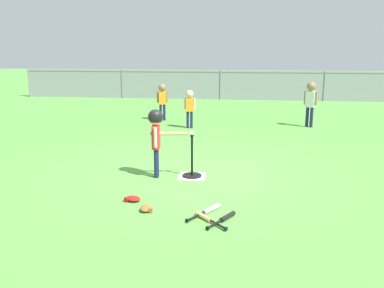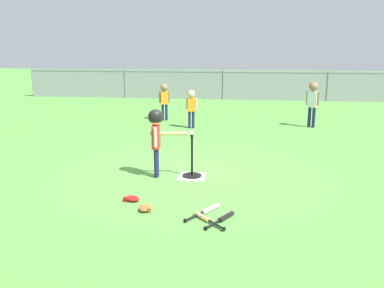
# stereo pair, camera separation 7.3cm
# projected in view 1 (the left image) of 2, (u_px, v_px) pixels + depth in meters

# --- Properties ---
(ground_plane) EXTENTS (60.00, 60.00, 0.00)m
(ground_plane) POSITION_uv_depth(u_px,v_px,m) (190.00, 173.00, 6.90)
(ground_plane) COLOR #51933D
(home_plate) EXTENTS (0.44, 0.44, 0.01)m
(home_plate) POSITION_uv_depth(u_px,v_px,m) (192.00, 176.00, 6.74)
(home_plate) COLOR white
(home_plate) RESTS_ON ground_plane
(batting_tee) EXTENTS (0.32, 0.32, 0.70)m
(batting_tee) POSITION_uv_depth(u_px,v_px,m) (192.00, 170.00, 6.72)
(batting_tee) COLOR black
(batting_tee) RESTS_ON ground_plane
(baseball_on_tee) EXTENTS (0.07, 0.07, 0.07)m
(baseball_on_tee) POSITION_uv_depth(u_px,v_px,m) (192.00, 133.00, 6.57)
(baseball_on_tee) COLOR white
(baseball_on_tee) RESTS_ON batting_tee
(batter_child) EXTENTS (0.63, 0.32, 1.12)m
(batter_child) POSITION_uv_depth(u_px,v_px,m) (156.00, 129.00, 6.55)
(batter_child) COLOR #191E4C
(batter_child) RESTS_ON ground_plane
(fielder_near_right) EXTENTS (0.29, 0.20, 0.99)m
(fielder_near_right) POSITION_uv_depth(u_px,v_px,m) (190.00, 104.00, 10.55)
(fielder_near_right) COLOR #191E4C
(fielder_near_right) RESTS_ON ground_plane
(fielder_deep_center) EXTENTS (0.32, 0.24, 1.19)m
(fielder_deep_center) POSITION_uv_depth(u_px,v_px,m) (311.00, 98.00, 10.65)
(fielder_deep_center) COLOR #191E4C
(fielder_deep_center) RESTS_ON ground_plane
(fielder_deep_left) EXTENTS (0.30, 0.21, 1.05)m
(fielder_deep_left) POSITION_uv_depth(u_px,v_px,m) (162.00, 97.00, 11.63)
(fielder_deep_left) COLOR #191E4C
(fielder_deep_left) RESTS_ON ground_plane
(spare_bat_silver) EXTENTS (0.42, 0.58, 0.06)m
(spare_bat_silver) POSITION_uv_depth(u_px,v_px,m) (208.00, 210.00, 5.28)
(spare_bat_silver) COLOR silver
(spare_bat_silver) RESTS_ON ground_plane
(spare_bat_wood) EXTENTS (0.43, 0.46, 0.06)m
(spare_bat_wood) POSITION_uv_depth(u_px,v_px,m) (207.00, 218.00, 5.03)
(spare_bat_wood) COLOR #DBB266
(spare_bat_wood) RESTS_ON ground_plane
(spare_bat_black) EXTENTS (0.35, 0.52, 0.06)m
(spare_bat_black) POSITION_uv_depth(u_px,v_px,m) (225.00, 218.00, 5.04)
(spare_bat_black) COLOR black
(spare_bat_black) RESTS_ON ground_plane
(glove_by_plate) EXTENTS (0.18, 0.23, 0.07)m
(glove_by_plate) POSITION_uv_depth(u_px,v_px,m) (146.00, 208.00, 5.33)
(glove_by_plate) COLOR brown
(glove_by_plate) RESTS_ON ground_plane
(glove_near_bats) EXTENTS (0.26, 0.23, 0.07)m
(glove_near_bats) POSITION_uv_depth(u_px,v_px,m) (133.00, 199.00, 5.66)
(glove_near_bats) COLOR #B21919
(glove_near_bats) RESTS_ON ground_plane
(outfield_fence) EXTENTS (16.06, 0.06, 1.15)m
(outfield_fence) POSITION_uv_depth(u_px,v_px,m) (220.00, 84.00, 16.18)
(outfield_fence) COLOR slate
(outfield_fence) RESTS_ON ground_plane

